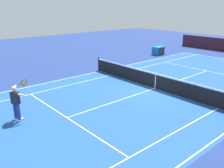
# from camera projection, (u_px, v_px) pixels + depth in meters

# --- Properties ---
(ground_plane) EXTENTS (60.00, 60.00, 0.00)m
(ground_plane) POSITION_uv_depth(u_px,v_px,m) (155.00, 88.00, 15.23)
(ground_plane) COLOR navy
(court_slab) EXTENTS (24.20, 11.40, 0.00)m
(court_slab) POSITION_uv_depth(u_px,v_px,m) (155.00, 88.00, 15.23)
(court_slab) COLOR #1E4C93
(court_slab) RESTS_ON ground_plane
(court_line_markings) EXTENTS (23.85, 11.05, 0.01)m
(court_line_markings) POSITION_uv_depth(u_px,v_px,m) (155.00, 88.00, 15.23)
(court_line_markings) COLOR white
(court_line_markings) RESTS_ON ground_plane
(tennis_net) EXTENTS (0.10, 11.70, 1.08)m
(tennis_net) POSITION_uv_depth(u_px,v_px,m) (156.00, 81.00, 15.08)
(tennis_net) COLOR #2D2D33
(tennis_net) RESTS_ON ground_plane
(tennis_player_near) EXTENTS (0.98, 0.87, 1.70)m
(tennis_player_near) POSITION_uv_depth(u_px,v_px,m) (16.00, 101.00, 10.74)
(tennis_player_near) COLOR navy
(tennis_player_near) RESTS_ON ground_plane
(tennis_ball) EXTENTS (0.07, 0.07, 0.07)m
(tennis_ball) POSITION_uv_depth(u_px,v_px,m) (98.00, 96.00, 13.88)
(tennis_ball) COLOR #CCE01E
(tennis_ball) RESTS_ON ground_plane
(equipment_cart_tarped) EXTENTS (1.25, 0.84, 0.85)m
(equipment_cart_tarped) POSITION_uv_depth(u_px,v_px,m) (158.00, 51.00, 25.42)
(equipment_cart_tarped) COLOR #2D2D33
(equipment_cart_tarped) RESTS_ON ground_plane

